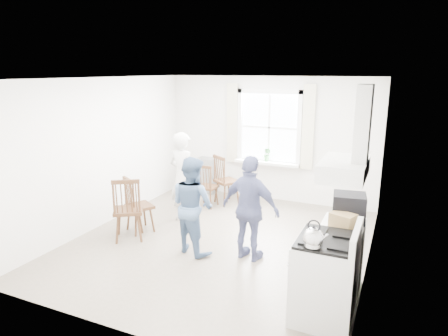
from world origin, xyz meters
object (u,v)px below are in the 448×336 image
at_px(windsor_chair_b, 133,199).
at_px(person_mid, 193,205).
at_px(low_cabinet, 341,256).
at_px(windsor_chair_c, 127,203).
at_px(stereo_stack, 349,207).
at_px(person_left, 183,178).
at_px(windsor_chair_a, 205,181).
at_px(person_right, 250,209).
at_px(gas_stove, 325,278).

xyz_separation_m(windsor_chair_b, person_mid, (1.26, -0.23, 0.14)).
height_order(low_cabinet, windsor_chair_c, windsor_chair_c).
distance_m(stereo_stack, person_left, 3.23).
distance_m(person_left, person_mid, 1.27).
height_order(stereo_stack, windsor_chair_a, stereo_stack).
bearing_deg(low_cabinet, person_mid, 175.05).
bearing_deg(person_right, gas_stove, 151.21).
xyz_separation_m(stereo_stack, person_left, (-3.01, 1.15, -0.24)).
relative_size(windsor_chair_b, person_mid, 0.66).
height_order(low_cabinet, windsor_chair_a, low_cabinet).
distance_m(person_left, person_right, 1.87).
height_order(windsor_chair_c, person_mid, person_mid).
bearing_deg(person_mid, person_left, -33.57).
relative_size(person_mid, person_right, 0.96).
distance_m(gas_stove, windsor_chair_c, 3.37).
bearing_deg(person_left, windsor_chair_c, 85.79).
distance_m(low_cabinet, windsor_chair_a, 3.59).
xyz_separation_m(windsor_chair_b, person_right, (2.15, -0.11, 0.18)).
bearing_deg(windsor_chair_b, person_mid, -10.21).
relative_size(windsor_chair_a, person_left, 0.54).
bearing_deg(windsor_chair_a, person_right, -47.17).
bearing_deg(gas_stove, windsor_chair_b, 161.85).
relative_size(low_cabinet, stereo_stack, 2.08).
height_order(windsor_chair_b, person_right, person_right).
relative_size(person_left, person_mid, 1.12).
bearing_deg(windsor_chair_c, stereo_stack, -0.06).
xyz_separation_m(low_cabinet, person_right, (-1.34, 0.31, 0.33)).
relative_size(stereo_stack, windsor_chair_a, 0.48).
bearing_deg(stereo_stack, low_cabinet, -121.25).
bearing_deg(low_cabinet, person_left, 157.70).
xyz_separation_m(low_cabinet, windsor_chair_b, (-3.48, 0.42, 0.15)).
xyz_separation_m(gas_stove, stereo_stack, (0.11, 0.77, 0.59)).
relative_size(gas_stove, stereo_stack, 2.59).
xyz_separation_m(stereo_stack, windsor_chair_b, (-3.53, 0.35, -0.47)).
height_order(windsor_chair_a, windsor_chair_c, windsor_chair_c).
relative_size(windsor_chair_b, person_left, 0.59).
xyz_separation_m(stereo_stack, person_right, (-1.38, 0.24, -0.30)).
bearing_deg(windsor_chair_a, stereo_stack, -33.48).
distance_m(low_cabinet, windsor_chair_b, 3.51).
xyz_separation_m(stereo_stack, person_mid, (-2.26, 0.12, -0.33)).
bearing_deg(windsor_chair_c, person_mid, 6.08).
relative_size(low_cabinet, windsor_chair_a, 1.00).
xyz_separation_m(person_left, person_right, (1.63, -0.91, -0.05)).
height_order(stereo_stack, windsor_chair_b, stereo_stack).
xyz_separation_m(gas_stove, low_cabinet, (0.07, 0.70, -0.03)).
xyz_separation_m(windsor_chair_a, windsor_chair_b, (-0.53, -1.63, 0.05)).
distance_m(windsor_chair_a, person_left, 0.88).
bearing_deg(windsor_chair_a, low_cabinet, -34.77).
height_order(stereo_stack, person_left, person_left).
xyz_separation_m(gas_stove, windsor_chair_c, (-3.27, 0.77, 0.17)).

